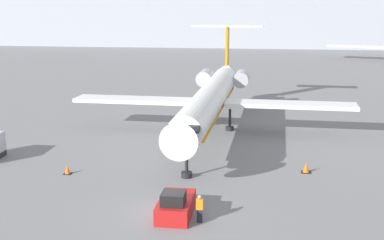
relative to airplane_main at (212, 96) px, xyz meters
The scene contains 7 objects.
ground_plane 21.35m from the airplane_main, 91.35° to the right, with size 600.00×600.00×0.00m, color slate.
terminal_building 99.05m from the airplane_main, 90.29° to the left, with size 180.00×16.80×16.32m.
airplane_main is the anchor object (origin of this frame).
pushback_tug 21.12m from the airplane_main, 90.13° to the right, with size 1.91×3.89×1.72m.
worker_near_tug 21.93m from the airplane_main, 86.13° to the right, with size 0.40×0.24×1.64m.
traffic_cone_left 17.34m from the airplane_main, 122.53° to the right, with size 0.56×0.56×0.71m.
traffic_cone_right 14.59m from the airplane_main, 54.98° to the right, with size 0.69×0.69×0.76m.
Camera 1 is at (5.39, -29.07, 12.45)m, focal length 50.00 mm.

